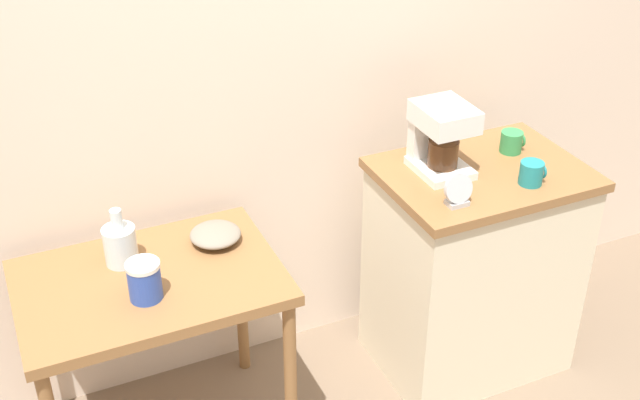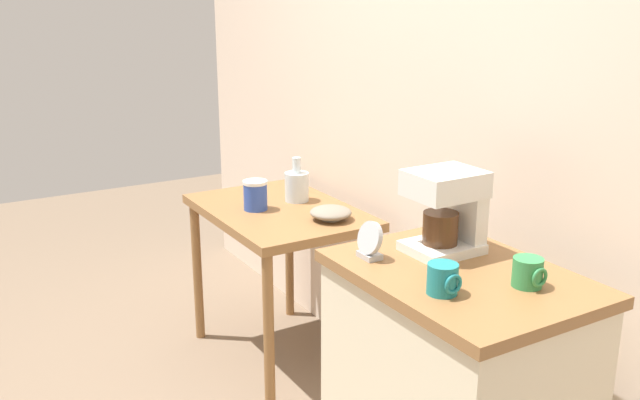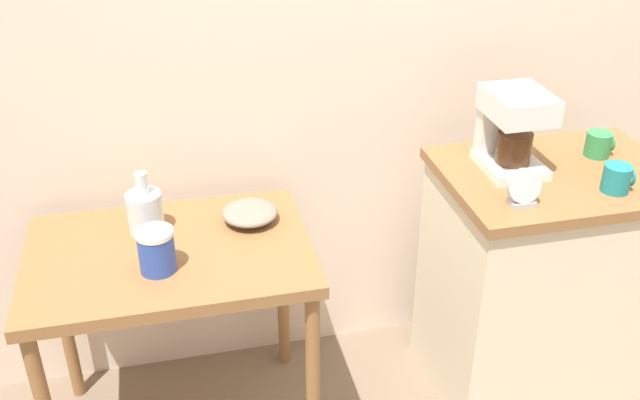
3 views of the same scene
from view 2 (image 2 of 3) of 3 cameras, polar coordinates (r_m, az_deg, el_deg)
name	(u,v)px [view 2 (image 2 of 3)]	position (r m, az deg, el deg)	size (l,w,h in m)	color
back_wall	(463,67)	(2.67, 11.50, 10.54)	(4.40, 0.10, 2.80)	beige
wooden_table	(279,229)	(3.17, -3.31, -2.34)	(0.85, 0.59, 0.74)	olive
bowl_stoneware	(331,213)	(2.96, 0.88, -1.03)	(0.18, 0.18, 0.06)	gray
glass_carafe_vase	(297,185)	(3.22, -1.89, 1.18)	(0.11, 0.11, 0.20)	silver
canister_enamel	(255,195)	(3.10, -5.26, 0.40)	(0.11, 0.11, 0.13)	#2D4CAD
coffee_maker	(449,207)	(2.20, 10.44, -0.59)	(0.18, 0.22, 0.26)	white
mug_dark_teal	(443,279)	(1.92, 9.93, -6.33)	(0.09, 0.08, 0.08)	teal
mug_tall_green	(528,272)	(2.02, 16.50, -5.65)	(0.09, 0.08, 0.08)	#338C4C
table_clock	(370,242)	(2.13, 4.05, -3.41)	(0.10, 0.05, 0.12)	#B2B5BA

